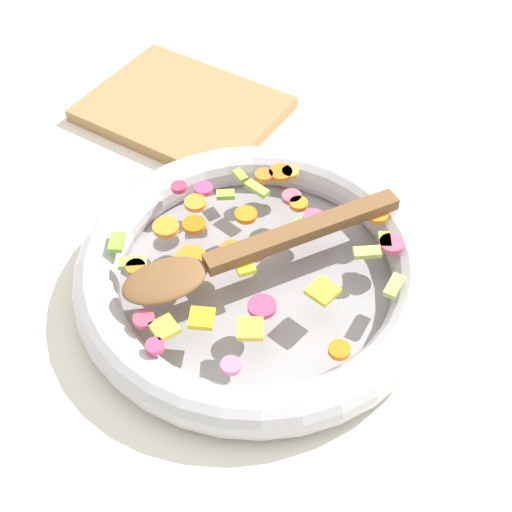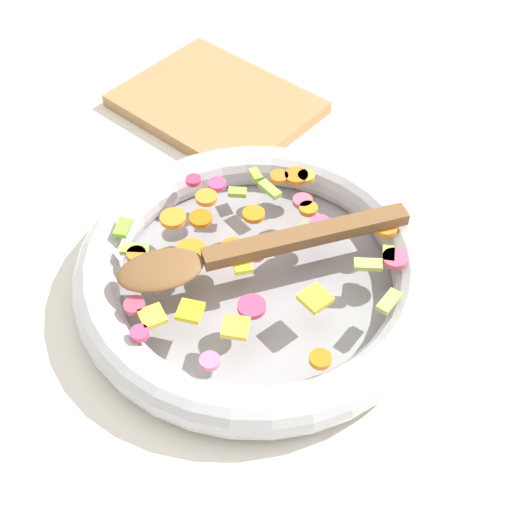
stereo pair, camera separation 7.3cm
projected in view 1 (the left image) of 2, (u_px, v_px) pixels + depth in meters
ground_plane at (256, 286)px, 0.79m from camera, size 4.00×4.00×0.00m
skillet at (256, 273)px, 0.78m from camera, size 0.40×0.40×0.05m
chopped_vegetables at (249, 246)px, 0.76m from camera, size 0.30×0.30×0.01m
wooden_spoon at (236, 255)px, 0.74m from camera, size 0.20×0.29×0.01m
cutting_board at (183, 109)px, 0.99m from camera, size 0.26×0.20×0.02m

